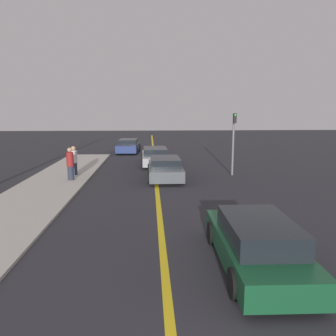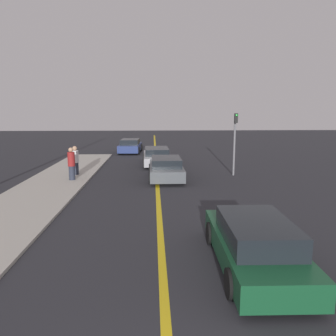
# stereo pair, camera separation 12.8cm
# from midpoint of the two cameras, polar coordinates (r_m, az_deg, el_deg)

# --- Properties ---
(road_center_line) EXTENTS (0.20, 60.00, 0.01)m
(road_center_line) POSITION_cam_midpoint_polar(r_m,az_deg,el_deg) (20.62, -2.41, -0.61)
(road_center_line) COLOR gold
(road_center_line) RESTS_ON ground_plane
(sidewalk_left) EXTENTS (3.34, 25.63, 0.10)m
(sidewalk_left) POSITION_cam_midpoint_polar(r_m,az_deg,el_deg) (16.36, -21.42, -3.96)
(sidewalk_left) COLOR #ADA89E
(sidewalk_left) RESTS_ON ground_plane
(car_near_right_lane) EXTENTS (1.93, 4.52, 1.27)m
(car_near_right_lane) POSITION_cam_midpoint_polar(r_m,az_deg,el_deg) (8.45, 14.64, -12.56)
(car_near_right_lane) COLOR #144728
(car_near_right_lane) RESTS_ON ground_plane
(car_ahead_center) EXTENTS (1.96, 4.42, 1.22)m
(car_ahead_center) POSITION_cam_midpoint_polar(r_m,az_deg,el_deg) (18.40, -0.73, -0.03)
(car_ahead_center) COLOR #4C5156
(car_ahead_center) RESTS_ON ground_plane
(car_far_distant) EXTENTS (2.04, 4.84, 1.21)m
(car_far_distant) POSITION_cam_midpoint_polar(r_m,az_deg,el_deg) (23.20, -2.40, 2.07)
(car_far_distant) COLOR #9E9EA3
(car_far_distant) RESTS_ON ground_plane
(car_parked_left_lot) EXTENTS (2.08, 4.13, 1.24)m
(car_parked_left_lot) POSITION_cam_midpoint_polar(r_m,az_deg,el_deg) (29.90, -7.04, 3.81)
(car_parked_left_lot) COLOR navy
(car_parked_left_lot) RESTS_ON ground_plane
(pedestrian_near_curb) EXTENTS (0.38, 0.38, 1.75)m
(pedestrian_near_curb) POSITION_cam_midpoint_polar(r_m,az_deg,el_deg) (18.30, -16.85, 0.68)
(pedestrian_near_curb) COLOR #282D3D
(pedestrian_near_curb) RESTS_ON sidewalk_left
(pedestrian_mid_group) EXTENTS (0.40, 0.40, 1.67)m
(pedestrian_mid_group) POSITION_cam_midpoint_polar(r_m,az_deg,el_deg) (19.76, -16.25, 1.24)
(pedestrian_mid_group) COLOR #282D3D
(pedestrian_mid_group) RESTS_ON sidewalk_left
(traffic_light) EXTENTS (0.18, 0.40, 3.64)m
(traffic_light) POSITION_cam_midpoint_polar(r_m,az_deg,el_deg) (19.49, 11.16, 5.29)
(traffic_light) COLOR slate
(traffic_light) RESTS_ON ground_plane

